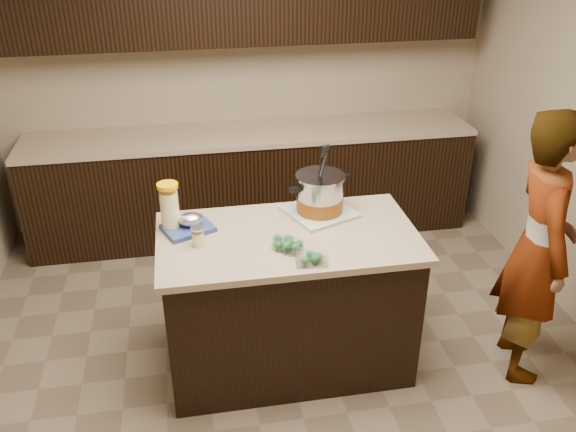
# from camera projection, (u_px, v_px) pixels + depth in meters

# --- Properties ---
(ground_plane) EXTENTS (4.00, 4.00, 0.00)m
(ground_plane) POSITION_uv_depth(u_px,v_px,m) (288.00, 359.00, 3.83)
(ground_plane) COLOR brown
(ground_plane) RESTS_ON ground
(room_shell) EXTENTS (4.04, 4.04, 2.72)m
(room_shell) POSITION_uv_depth(u_px,v_px,m) (288.00, 93.00, 3.02)
(room_shell) COLOR tan
(room_shell) RESTS_ON ground
(back_cabinets) EXTENTS (3.60, 0.63, 2.33)m
(back_cabinets) POSITION_uv_depth(u_px,v_px,m) (250.00, 125.00, 4.90)
(back_cabinets) COLOR black
(back_cabinets) RESTS_ON ground
(island) EXTENTS (1.46, 0.81, 0.90)m
(island) POSITION_uv_depth(u_px,v_px,m) (288.00, 300.00, 3.62)
(island) COLOR black
(island) RESTS_ON ground
(dish_towel) EXTENTS (0.47, 0.47, 0.02)m
(dish_towel) POSITION_uv_depth(u_px,v_px,m) (319.00, 212.00, 3.63)
(dish_towel) COLOR #5E8559
(dish_towel) RESTS_ON island
(stock_pot) EXTENTS (0.40, 0.37, 0.41)m
(stock_pot) POSITION_uv_depth(u_px,v_px,m) (320.00, 196.00, 3.58)
(stock_pot) COLOR #B7B7BC
(stock_pot) RESTS_ON dish_towel
(lemonade_pitcher) EXTENTS (0.15, 0.15, 0.28)m
(lemonade_pitcher) POSITION_uv_depth(u_px,v_px,m) (170.00, 209.00, 3.40)
(lemonade_pitcher) COLOR #F1E893
(lemonade_pitcher) RESTS_ON island
(mason_jar) EXTENTS (0.10, 0.10, 0.12)m
(mason_jar) POSITION_uv_depth(u_px,v_px,m) (198.00, 237.00, 3.28)
(mason_jar) COLOR #F1E893
(mason_jar) RESTS_ON island
(broccoli_tub_left) EXTENTS (0.16, 0.16, 0.06)m
(broccoli_tub_left) POSITION_uv_depth(u_px,v_px,m) (283.00, 243.00, 3.27)
(broccoli_tub_left) COLOR silver
(broccoli_tub_left) RESTS_ON island
(broccoli_tub_right) EXTENTS (0.13, 0.13, 0.06)m
(broccoli_tub_right) POSITION_uv_depth(u_px,v_px,m) (293.00, 247.00, 3.24)
(broccoli_tub_right) COLOR silver
(broccoli_tub_right) RESTS_ON island
(broccoli_tub_rect) EXTENTS (0.17, 0.13, 0.06)m
(broccoli_tub_rect) POSITION_uv_depth(u_px,v_px,m) (312.00, 258.00, 3.14)
(broccoli_tub_rect) COLOR silver
(broccoli_tub_rect) RESTS_ON island
(blue_tray) EXTENTS (0.33, 0.30, 0.10)m
(blue_tray) POSITION_uv_depth(u_px,v_px,m) (189.00, 225.00, 3.44)
(blue_tray) COLOR navy
(blue_tray) RESTS_ON island
(person) EXTENTS (0.52, 0.67, 1.64)m
(person) POSITION_uv_depth(u_px,v_px,m) (538.00, 249.00, 3.43)
(person) COLOR gray
(person) RESTS_ON ground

